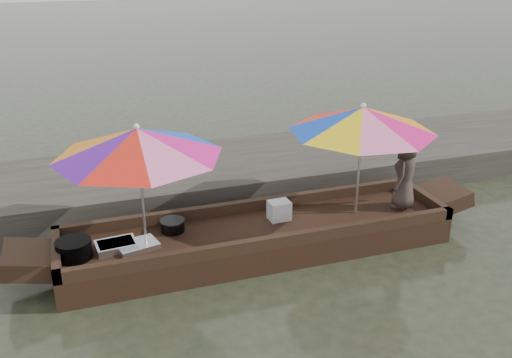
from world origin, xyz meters
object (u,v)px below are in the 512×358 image
object	(u,v)px
vendor	(405,173)
umbrella_stern	(359,160)
boat_hull	(258,240)
cooking_pot	(74,249)
tray_crayfish	(116,246)
charcoal_grill	(173,226)
umbrella_bow	(141,187)
tray_scallop	(137,246)
supply_bag	(279,210)

from	to	relation	value
vendor	umbrella_stern	distance (m)	0.76
boat_hull	cooking_pot	distance (m)	2.32
cooking_pot	tray_crayfish	xyz separation A→B (m)	(0.49, 0.05, -0.07)
charcoal_grill	umbrella_bow	xyz separation A→B (m)	(-0.38, -0.27, 0.70)
cooking_pot	umbrella_bow	bearing A→B (deg)	2.11
umbrella_bow	tray_scallop	bearing A→B (deg)	-165.01
tray_scallop	vendor	distance (m)	3.73
boat_hull	charcoal_grill	distance (m)	1.14
boat_hull	cooking_pot	world-z (taller)	cooking_pot
boat_hull	umbrella_bow	bearing A→B (deg)	180.00
boat_hull	tray_crayfish	xyz separation A→B (m)	(-1.82, 0.02, 0.22)
umbrella_stern	supply_bag	bearing A→B (deg)	171.82
tray_scallop	boat_hull	bearing A→B (deg)	1.08
supply_bag	umbrella_bow	size ratio (longest dim) A/B	0.14
boat_hull	vendor	bearing A→B (deg)	-0.93
umbrella_stern	vendor	bearing A→B (deg)	-2.78
umbrella_stern	charcoal_grill	bearing A→B (deg)	173.84
cooking_pot	charcoal_grill	size ratio (longest dim) A/B	1.39
boat_hull	supply_bag	distance (m)	0.49
cooking_pot	tray_crayfish	size ratio (longest dim) A/B	0.87
tray_crayfish	supply_bag	distance (m)	2.17
umbrella_bow	umbrella_stern	size ratio (longest dim) A/B	1.03
tray_scallop	supply_bag	distance (m)	1.93
tray_crayfish	charcoal_grill	bearing A→B (deg)	18.56
boat_hull	tray_crayfish	world-z (taller)	tray_crayfish
tray_crayfish	umbrella_bow	distance (m)	0.81
cooking_pot	umbrella_bow	xyz separation A→B (m)	(0.84, 0.03, 0.66)
boat_hull	tray_crayfish	bearing A→B (deg)	179.33
charcoal_grill	vendor	xyz separation A→B (m)	(3.21, -0.30, 0.44)
boat_hull	charcoal_grill	size ratio (longest dim) A/B	16.91
umbrella_bow	cooking_pot	bearing A→B (deg)	-177.89
charcoal_grill	umbrella_bow	bearing A→B (deg)	-144.88
tray_crayfish	tray_scallop	distance (m)	0.25
cooking_pot	tray_scallop	bearing A→B (deg)	0.11
tray_scallop	charcoal_grill	xyz separation A→B (m)	(0.49, 0.30, 0.04)
cooking_pot	tray_scallop	size ratio (longest dim) A/B	0.87
cooking_pot	tray_crayfish	distance (m)	0.49
boat_hull	tray_scallop	xyz separation A→B (m)	(-1.57, -0.03, 0.21)
umbrella_bow	tray_crayfish	bearing A→B (deg)	176.61
tray_scallop	charcoal_grill	bearing A→B (deg)	31.20
cooking_pot	umbrella_stern	size ratio (longest dim) A/B	0.22
supply_bag	cooking_pot	bearing A→B (deg)	-176.01
cooking_pot	supply_bag	distance (m)	2.66
boat_hull	umbrella_bow	world-z (taller)	umbrella_bow
umbrella_bow	charcoal_grill	bearing A→B (deg)	35.12
charcoal_grill	supply_bag	world-z (taller)	supply_bag
cooking_pot	vendor	size ratio (longest dim) A/B	0.41
tray_scallop	umbrella_bow	size ratio (longest dim) A/B	0.24
cooking_pot	boat_hull	bearing A→B (deg)	0.77
vendor	umbrella_bow	distance (m)	3.60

